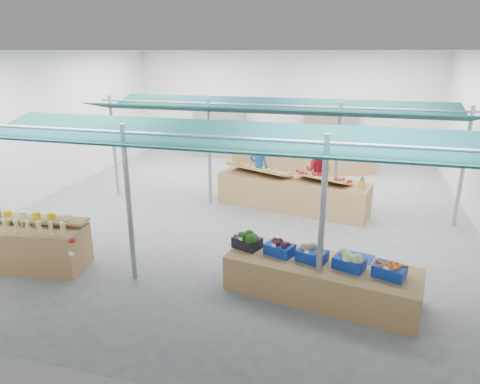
# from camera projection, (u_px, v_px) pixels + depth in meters

# --- Properties ---
(floor) EXTENTS (13.00, 13.00, 0.00)m
(floor) POSITION_uv_depth(u_px,v_px,m) (239.00, 212.00, 11.73)
(floor) COLOR #5E5E61
(floor) RESTS_ON ground
(hall) EXTENTS (13.00, 13.00, 13.00)m
(hall) POSITION_uv_depth(u_px,v_px,m) (252.00, 108.00, 12.22)
(hall) COLOR silver
(hall) RESTS_ON ground
(pole_grid) EXTENTS (10.00, 4.60, 3.00)m
(pole_grid) POSITION_uv_depth(u_px,v_px,m) (251.00, 165.00, 9.37)
(pole_grid) COLOR gray
(pole_grid) RESTS_ON floor
(awnings) EXTENTS (9.50, 7.08, 0.30)m
(awnings) POSITION_uv_depth(u_px,v_px,m) (251.00, 121.00, 9.07)
(awnings) COLOR black
(awnings) RESTS_ON pole_grid
(back_shelving_left) EXTENTS (2.00, 0.50, 2.00)m
(back_shelving_left) POSITION_uv_depth(u_px,v_px,m) (219.00, 133.00, 17.54)
(back_shelving_left) COLOR #B23F33
(back_shelving_left) RESTS_ON floor
(back_shelving_right) EXTENTS (2.00, 0.50, 2.00)m
(back_shelving_right) POSITION_uv_depth(u_px,v_px,m) (330.00, 139.00, 16.42)
(back_shelving_right) COLOR #B23F33
(back_shelving_right) RESTS_ON floor
(bottle_shelf) EXTENTS (2.04, 1.37, 1.15)m
(bottle_shelf) POSITION_uv_depth(u_px,v_px,m) (38.00, 245.00, 8.61)
(bottle_shelf) COLOR olive
(bottle_shelf) RESTS_ON floor
(veg_counter) EXTENTS (3.51, 1.70, 0.65)m
(veg_counter) POSITION_uv_depth(u_px,v_px,m) (321.00, 279.00, 7.61)
(veg_counter) COLOR olive
(veg_counter) RESTS_ON floor
(fruit_counter) EXTENTS (4.27, 1.82, 0.89)m
(fruit_counter) POSITION_uv_depth(u_px,v_px,m) (292.00, 194.00, 11.82)
(fruit_counter) COLOR olive
(fruit_counter) RESTS_ON floor
(far_counter) EXTENTS (5.08, 2.88, 0.91)m
(far_counter) POSITION_uv_depth(u_px,v_px,m) (301.00, 161.00, 15.22)
(far_counter) COLOR olive
(far_counter) RESTS_ON floor
(crate_stack) EXTENTS (0.63, 0.51, 0.67)m
(crate_stack) POSITION_uv_depth(u_px,v_px,m) (356.00, 273.00, 7.82)
(crate_stack) COLOR navy
(crate_stack) RESTS_ON floor
(vendor_left) EXTENTS (0.68, 0.51, 1.66)m
(vendor_left) POSITION_uv_depth(u_px,v_px,m) (259.00, 167.00, 13.01)
(vendor_left) COLOR #1856A1
(vendor_left) RESTS_ON floor
(vendor_right) EXTENTS (0.92, 0.78, 1.66)m
(vendor_right) POSITION_uv_depth(u_px,v_px,m) (318.00, 171.00, 12.56)
(vendor_right) COLOR maroon
(vendor_right) RESTS_ON floor
(crate_broccoli) EXTENTS (0.59, 0.50, 0.35)m
(crate_broccoli) POSITION_uv_depth(u_px,v_px,m) (247.00, 240.00, 8.05)
(crate_broccoli) COLOR black
(crate_broccoli) RESTS_ON veg_counter
(crate_beets) EXTENTS (0.59, 0.50, 0.29)m
(crate_beets) POSITION_uv_depth(u_px,v_px,m) (280.00, 247.00, 7.79)
(crate_beets) COLOR navy
(crate_beets) RESTS_ON veg_counter
(crate_celeriac) EXTENTS (0.59, 0.50, 0.31)m
(crate_celeriac) POSITION_uv_depth(u_px,v_px,m) (312.00, 253.00, 7.54)
(crate_celeriac) COLOR navy
(crate_celeriac) RESTS_ON veg_counter
(crate_cabbage) EXTENTS (0.59, 0.50, 0.35)m
(crate_cabbage) POSITION_uv_depth(u_px,v_px,m) (349.00, 260.00, 7.27)
(crate_cabbage) COLOR navy
(crate_cabbage) RESTS_ON veg_counter
(crate_carrots) EXTENTS (0.59, 0.50, 0.29)m
(crate_carrots) POSITION_uv_depth(u_px,v_px,m) (389.00, 270.00, 7.02)
(crate_carrots) COLOR navy
(crate_carrots) RESTS_ON veg_counter
(sparrow) EXTENTS (0.12, 0.09, 0.11)m
(sparrow) POSITION_uv_depth(u_px,v_px,m) (237.00, 236.00, 7.98)
(sparrow) COLOR brown
(sparrow) RESTS_ON crate_broccoli
(pole_ribbon) EXTENTS (0.12, 0.12, 0.28)m
(pole_ribbon) POSITION_uv_depth(u_px,v_px,m) (72.00, 242.00, 7.33)
(pole_ribbon) COLOR #B90C13
(pole_ribbon) RESTS_ON pole_grid
(apple_heap_yellow) EXTENTS (2.02, 1.40, 0.27)m
(apple_heap_yellow) POSITION_uv_depth(u_px,v_px,m) (258.00, 169.00, 11.97)
(apple_heap_yellow) COLOR #997247
(apple_heap_yellow) RESTS_ON fruit_counter
(apple_heap_red) EXTENTS (1.65, 1.24, 0.27)m
(apple_heap_red) POSITION_uv_depth(u_px,v_px,m) (322.00, 177.00, 11.18)
(apple_heap_red) COLOR #997247
(apple_heap_red) RESTS_ON fruit_counter
(pineapple) EXTENTS (0.14, 0.14, 0.39)m
(pineapple) POSITION_uv_depth(u_px,v_px,m) (362.00, 182.00, 10.73)
(pineapple) COLOR #8C6019
(pineapple) RESTS_ON fruit_counter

